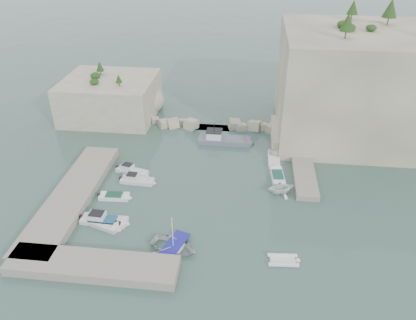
# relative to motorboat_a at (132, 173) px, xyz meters

# --- Properties ---
(ground) EXTENTS (400.00, 400.00, 0.00)m
(ground) POSITION_rel_motorboat_a_xyz_m (11.00, -6.11, 0.00)
(ground) COLOR #3F5E56
(ground) RESTS_ON ground
(cliff_east) EXTENTS (26.00, 22.00, 17.00)m
(cliff_east) POSITION_rel_motorboat_a_xyz_m (34.00, 16.89, 8.50)
(cliff_east) COLOR beige
(cliff_east) RESTS_ON ground
(cliff_terrace) EXTENTS (8.00, 10.00, 2.50)m
(cliff_terrace) POSITION_rel_motorboat_a_xyz_m (24.00, 11.89, 1.25)
(cliff_terrace) COLOR beige
(cliff_terrace) RESTS_ON ground
(outcrop_west) EXTENTS (16.00, 14.00, 7.00)m
(outcrop_west) POSITION_rel_motorboat_a_xyz_m (-9.00, 18.89, 3.50)
(outcrop_west) COLOR beige
(outcrop_west) RESTS_ON ground
(quay_west) EXTENTS (5.00, 24.00, 1.10)m
(quay_west) POSITION_rel_motorboat_a_xyz_m (-6.00, -7.11, 0.55)
(quay_west) COLOR #9E9689
(quay_west) RESTS_ON ground
(quay_south) EXTENTS (18.00, 4.00, 1.10)m
(quay_south) POSITION_rel_motorboat_a_xyz_m (1.00, -18.61, 0.55)
(quay_south) COLOR #9E9689
(quay_south) RESTS_ON ground
(ledge_east) EXTENTS (3.00, 16.00, 0.80)m
(ledge_east) POSITION_rel_motorboat_a_xyz_m (24.50, 3.89, 0.40)
(ledge_east) COLOR #9E9689
(ledge_east) RESTS_ON ground
(breakwater) EXTENTS (28.00, 3.00, 1.40)m
(breakwater) POSITION_rel_motorboat_a_xyz_m (10.00, 15.89, 0.70)
(breakwater) COLOR beige
(breakwater) RESTS_ON ground
(motorboat_a) EXTENTS (5.40, 2.87, 1.40)m
(motorboat_a) POSITION_rel_motorboat_a_xyz_m (0.00, 0.00, 0.00)
(motorboat_a) COLOR silver
(motorboat_a) RESTS_ON ground
(motorboat_b) EXTENTS (5.13, 1.91, 1.40)m
(motorboat_b) POSITION_rel_motorboat_a_xyz_m (1.37, -2.26, 0.00)
(motorboat_b) COLOR silver
(motorboat_b) RESTS_ON ground
(motorboat_c) EXTENTS (4.32, 1.76, 0.70)m
(motorboat_c) POSITION_rel_motorboat_a_xyz_m (-0.67, -6.21, 0.00)
(motorboat_c) COLOR white
(motorboat_c) RESTS_ON ground
(motorboat_d) EXTENTS (6.26, 2.10, 1.40)m
(motorboat_d) POSITION_rel_motorboat_a_xyz_m (-0.35, -11.09, 0.00)
(motorboat_d) COLOR white
(motorboat_d) RESTS_ON ground
(motorboat_e) EXTENTS (4.77, 3.19, 0.70)m
(motorboat_e) POSITION_rel_motorboat_a_xyz_m (-0.09, -11.66, 0.00)
(motorboat_e) COLOR silver
(motorboat_e) RESTS_ON ground
(rowboat) EXTENTS (6.45, 5.43, 1.14)m
(rowboat) POSITION_rel_motorboat_a_xyz_m (8.80, -14.69, 0.00)
(rowboat) COLOR silver
(rowboat) RESTS_ON ground
(inflatable_dinghy) EXTENTS (3.64, 1.96, 0.44)m
(inflatable_dinghy) POSITION_rel_motorboat_a_xyz_m (20.81, -15.18, 0.00)
(inflatable_dinghy) COLOR white
(inflatable_dinghy) RESTS_ON ground
(tender_east_a) EXTENTS (4.71, 4.40, 2.01)m
(tender_east_a) POSITION_rel_motorboat_a_xyz_m (21.03, -2.49, 0.00)
(tender_east_a) COLOR white
(tender_east_a) RESTS_ON ground
(tender_east_b) EXTENTS (2.22, 5.18, 0.70)m
(tender_east_b) POSITION_rel_motorboat_a_xyz_m (20.75, 1.09, 0.00)
(tender_east_b) COLOR white
(tender_east_b) RESTS_ON ground
(tender_east_c) EXTENTS (1.78, 5.34, 0.70)m
(tender_east_c) POSITION_rel_motorboat_a_xyz_m (20.35, 5.72, 0.00)
(tender_east_c) COLOR white
(tender_east_c) RESTS_ON ground
(tender_east_d) EXTENTS (4.99, 2.83, 1.82)m
(tender_east_d) POSITION_rel_motorboat_a_xyz_m (21.79, 7.19, 0.00)
(tender_east_d) COLOR white
(tender_east_d) RESTS_ON ground
(work_boat) EXTENTS (9.35, 2.83, 2.20)m
(work_boat) POSITION_rel_motorboat_a_xyz_m (12.49, 10.62, 0.00)
(work_boat) COLOR slate
(work_boat) RESTS_ON ground
(rowboat_mast) EXTENTS (0.10, 0.10, 4.20)m
(rowboat_mast) POSITION_rel_motorboat_a_xyz_m (8.80, -14.69, 2.67)
(rowboat_mast) COLOR white
(rowboat_mast) RESTS_ON rowboat
(vegetation) EXTENTS (53.48, 13.88, 13.40)m
(vegetation) POSITION_rel_motorboat_a_xyz_m (28.83, 18.29, 17.93)
(vegetation) COLOR #1E4219
(vegetation) RESTS_ON ground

